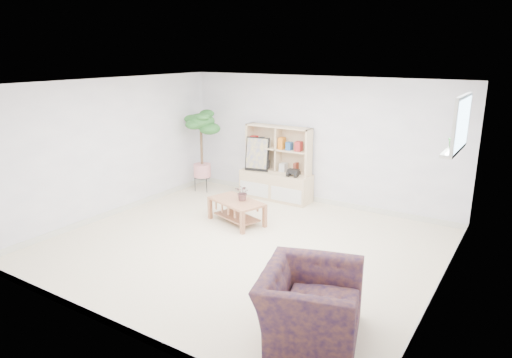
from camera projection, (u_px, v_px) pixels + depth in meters
The scene contains 14 objects.
floor at pixel (244, 246), 6.86m from camera, with size 5.50×5.00×0.01m, color beige.
ceiling at pixel (243, 84), 6.21m from camera, with size 5.50×5.00×0.01m, color white.
walls at pixel (243, 169), 6.54m from camera, with size 5.51×5.01×2.40m.
baseboard at pixel (244, 243), 6.85m from camera, with size 5.50×5.00×0.10m, color silver, non-canonical shape.
window at pixel (462, 124), 5.40m from camera, with size 0.10×0.98×0.68m, color #C0E2FF, non-canonical shape.
window_sill at pixel (454, 150), 5.51m from camera, with size 0.14×1.00×0.04m, color silver.
storage_unit at pixel (276, 163), 8.87m from camera, with size 1.44×0.49×1.44m, color beige, non-canonical shape.
poster at pixel (257, 154), 8.97m from camera, with size 0.48×0.11×0.66m, color yellow, non-canonical shape.
toy_truck at pixel (293, 172), 8.61m from camera, with size 0.30×0.20×0.16m, color black, non-canonical shape.
coffee_table at pixel (237, 212), 7.74m from camera, with size 0.98×0.53×0.40m, color #92593C, non-canonical shape.
table_plant at pixel (243, 193), 7.66m from camera, with size 0.25×0.22×0.28m, color #164A1A.
floor_tree at pixel (202, 151), 9.34m from camera, with size 0.62×0.62×1.69m, color #266825, non-canonical shape.
armchair at pixel (310, 300), 4.60m from camera, with size 1.11×0.96×0.82m, color #0D0C36.
sill_plant at pixel (455, 137), 5.47m from camera, with size 0.15×0.12×0.26m, color #266825.
Camera 1 is at (3.55, -5.25, 2.83)m, focal length 32.00 mm.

